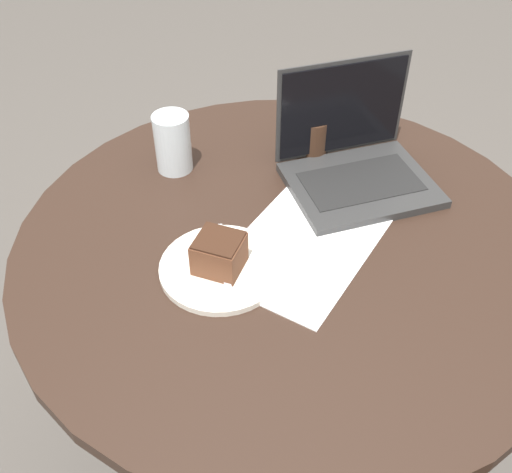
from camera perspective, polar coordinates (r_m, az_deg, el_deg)
name	(u,v)px	position (r m, az deg, el deg)	size (l,w,h in m)	color
ground_plane	(279,434)	(1.73, 2.21, -18.31)	(12.00, 12.00, 0.00)	#4C4742
dining_table	(286,300)	(1.28, 2.85, -6.09)	(1.05, 1.05, 0.73)	black
paper_document	(307,241)	(1.14, 4.92, -0.40)	(0.39, 0.26, 0.00)	white
plate	(221,268)	(1.08, -3.37, -2.98)	(0.22, 0.22, 0.01)	silver
cake_slice	(219,253)	(1.05, -3.53, -1.60)	(0.08, 0.09, 0.07)	brown
fork	(220,249)	(1.10, -3.43, -1.19)	(0.15, 0.12, 0.00)	silver
coffee_glass	(312,138)	(1.35, 5.40, 9.35)	(0.07, 0.07, 0.09)	#3D2619
water_glass	(173,143)	(1.30, -7.93, 8.83)	(0.08, 0.08, 0.13)	silver
laptop	(355,164)	(1.28, 9.45, 6.81)	(0.38, 0.38, 0.23)	#2D2D2D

